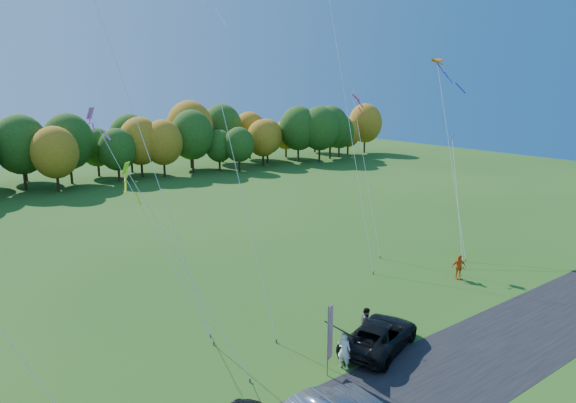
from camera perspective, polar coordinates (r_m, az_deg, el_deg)
ground at (r=27.96m, az=7.72°, el=-16.40°), size 160.00×160.00×0.00m
asphalt_strip at (r=25.70m, az=14.35°, el=-19.56°), size 90.00×6.00×0.01m
tree_line at (r=75.45m, az=-22.96°, el=1.47°), size 116.00×12.00×10.00m
black_suv at (r=28.25m, az=10.18°, el=-14.40°), size 6.07×4.22×1.54m
person_tailgate_a at (r=26.20m, az=6.26°, el=-16.12°), size 0.69×0.82×1.91m
person_tailgate_b at (r=29.23m, az=8.69°, el=-13.16°), size 0.93×1.03×1.73m
person_east at (r=38.85m, az=18.44°, el=-6.92°), size 1.14×0.88×1.80m
feather_flag at (r=25.09m, az=4.65°, el=-14.27°), size 0.46×0.23×3.60m
kite_delta_blue at (r=29.57m, az=-17.24°, el=10.81°), size 5.06×11.81×26.57m
kite_parafoil_orange at (r=42.66m, az=6.28°, el=11.94°), size 7.58×13.68×26.42m
kite_delta_red at (r=29.81m, az=-7.89°, el=13.69°), size 2.80×9.32×21.80m
kite_parafoil_rainbow at (r=45.86m, az=17.58°, el=5.21°), size 7.56×8.98×16.31m
kite_diamond_yellow at (r=24.63m, az=-11.12°, el=-7.82°), size 3.88×5.72×10.39m
kite_diamond_white at (r=42.70m, az=8.63°, el=3.37°), size 2.03×5.76×13.58m
kite_diamond_pink at (r=29.96m, az=-15.22°, el=-2.10°), size 3.90×8.08×12.69m
kite_diamond_blue_low at (r=43.45m, az=18.29°, el=0.43°), size 5.49×5.86×9.80m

